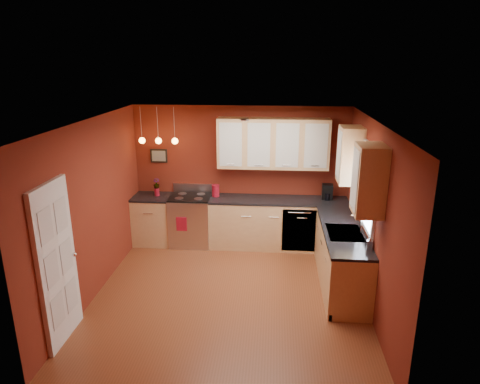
# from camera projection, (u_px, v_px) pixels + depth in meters

# --- Properties ---
(floor) EXTENTS (4.20, 4.20, 0.00)m
(floor) POSITION_uv_depth(u_px,v_px,m) (229.00, 294.00, 6.48)
(floor) COLOR brown
(floor) RESTS_ON ground
(ceiling) EXTENTS (4.00, 4.20, 0.02)m
(ceiling) POSITION_uv_depth(u_px,v_px,m) (228.00, 122.00, 5.70)
(ceiling) COLOR beige
(ceiling) RESTS_ON wall_back
(wall_back) EXTENTS (4.00, 0.02, 2.60)m
(wall_back) POSITION_uv_depth(u_px,v_px,m) (241.00, 175.00, 8.08)
(wall_back) COLOR maroon
(wall_back) RESTS_ON floor
(wall_front) EXTENTS (4.00, 0.02, 2.60)m
(wall_front) POSITION_uv_depth(u_px,v_px,m) (205.00, 289.00, 4.09)
(wall_front) COLOR maroon
(wall_front) RESTS_ON floor
(wall_left) EXTENTS (0.02, 4.20, 2.60)m
(wall_left) POSITION_uv_depth(u_px,v_px,m) (93.00, 210.00, 6.24)
(wall_left) COLOR maroon
(wall_left) RESTS_ON floor
(wall_right) EXTENTS (0.02, 4.20, 2.60)m
(wall_right) POSITION_uv_depth(u_px,v_px,m) (372.00, 218.00, 5.93)
(wall_right) COLOR maroon
(wall_right) RESTS_ON floor
(base_cabinets_back_left) EXTENTS (0.70, 0.60, 0.90)m
(base_cabinets_back_left) POSITION_uv_depth(u_px,v_px,m) (154.00, 220.00, 8.18)
(base_cabinets_back_left) COLOR tan
(base_cabinets_back_left) RESTS_ON floor
(base_cabinets_back_right) EXTENTS (2.54, 0.60, 0.90)m
(base_cabinets_back_right) POSITION_uv_depth(u_px,v_px,m) (278.00, 224.00, 8.00)
(base_cabinets_back_right) COLOR tan
(base_cabinets_back_right) RESTS_ON floor
(base_cabinets_right) EXTENTS (0.60, 2.10, 0.90)m
(base_cabinets_right) POSITION_uv_depth(u_px,v_px,m) (341.00, 258.00, 6.64)
(base_cabinets_right) COLOR tan
(base_cabinets_right) RESTS_ON floor
(counter_back_left) EXTENTS (0.70, 0.62, 0.04)m
(counter_back_left) POSITION_uv_depth(u_px,v_px,m) (152.00, 197.00, 8.04)
(counter_back_left) COLOR black
(counter_back_left) RESTS_ON base_cabinets_back_left
(counter_back_right) EXTENTS (2.54, 0.62, 0.04)m
(counter_back_right) POSITION_uv_depth(u_px,v_px,m) (279.00, 200.00, 7.86)
(counter_back_right) COLOR black
(counter_back_right) RESTS_ON base_cabinets_back_right
(counter_right) EXTENTS (0.62, 2.10, 0.04)m
(counter_right) POSITION_uv_depth(u_px,v_px,m) (343.00, 230.00, 6.50)
(counter_right) COLOR black
(counter_right) RESTS_ON base_cabinets_right
(gas_range) EXTENTS (0.76, 0.64, 1.11)m
(gas_range) POSITION_uv_depth(u_px,v_px,m) (191.00, 220.00, 8.12)
(gas_range) COLOR silver
(gas_range) RESTS_ON floor
(dishwasher_front) EXTENTS (0.60, 0.02, 0.80)m
(dishwasher_front) POSITION_uv_depth(u_px,v_px,m) (299.00, 230.00, 7.69)
(dishwasher_front) COLOR silver
(dishwasher_front) RESTS_ON base_cabinets_back_right
(sink) EXTENTS (0.50, 0.70, 0.33)m
(sink) POSITION_uv_depth(u_px,v_px,m) (345.00, 234.00, 6.35)
(sink) COLOR gray
(sink) RESTS_ON counter_right
(window) EXTENTS (0.06, 1.02, 1.22)m
(window) POSITION_uv_depth(u_px,v_px,m) (368.00, 185.00, 6.10)
(window) COLOR white
(window) RESTS_ON wall_right
(door_left_wall) EXTENTS (0.12, 0.82, 2.05)m
(door_left_wall) POSITION_uv_depth(u_px,v_px,m) (57.00, 264.00, 5.18)
(door_left_wall) COLOR white
(door_left_wall) RESTS_ON floor
(upper_cabinets_back) EXTENTS (2.00, 0.35, 0.90)m
(upper_cabinets_back) POSITION_uv_depth(u_px,v_px,m) (273.00, 143.00, 7.68)
(upper_cabinets_back) COLOR tan
(upper_cabinets_back) RESTS_ON wall_back
(upper_cabinets_right) EXTENTS (0.35, 1.95, 0.90)m
(upper_cabinets_right) POSITION_uv_depth(u_px,v_px,m) (359.00, 166.00, 6.06)
(upper_cabinets_right) COLOR tan
(upper_cabinets_right) RESTS_ON wall_right
(wall_picture) EXTENTS (0.32, 0.03, 0.26)m
(wall_picture) POSITION_uv_depth(u_px,v_px,m) (159.00, 156.00, 8.08)
(wall_picture) COLOR black
(wall_picture) RESTS_ON wall_back
(pendant_lights) EXTENTS (0.71, 0.11, 0.66)m
(pendant_lights) POSITION_uv_depth(u_px,v_px,m) (158.00, 140.00, 7.65)
(pendant_lights) COLOR gray
(pendant_lights) RESTS_ON ceiling
(red_canister) EXTENTS (0.15, 0.15, 0.22)m
(red_canister) POSITION_uv_depth(u_px,v_px,m) (216.00, 191.00, 7.98)
(red_canister) COLOR maroon
(red_canister) RESTS_ON counter_back_right
(red_vase) EXTENTS (0.09, 0.09, 0.15)m
(red_vase) POSITION_uv_depth(u_px,v_px,m) (157.00, 192.00, 8.03)
(red_vase) COLOR maroon
(red_vase) RESTS_ON counter_back_left
(flowers) EXTENTS (0.13, 0.13, 0.20)m
(flowers) POSITION_uv_depth(u_px,v_px,m) (156.00, 184.00, 7.99)
(flowers) COLOR maroon
(flowers) RESTS_ON red_vase
(coffee_maker) EXTENTS (0.20, 0.20, 0.28)m
(coffee_maker) POSITION_uv_depth(u_px,v_px,m) (327.00, 192.00, 7.81)
(coffee_maker) COLOR black
(coffee_maker) RESTS_ON counter_back_right
(soap_pump) EXTENTS (0.09, 0.09, 0.18)m
(soap_pump) POSITION_uv_depth(u_px,v_px,m) (370.00, 243.00, 5.78)
(soap_pump) COLOR silver
(soap_pump) RESTS_ON counter_right
(dish_towel) EXTENTS (0.19, 0.01, 0.26)m
(dish_towel) POSITION_uv_depth(u_px,v_px,m) (181.00, 224.00, 7.80)
(dish_towel) COLOR maroon
(dish_towel) RESTS_ON gas_range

